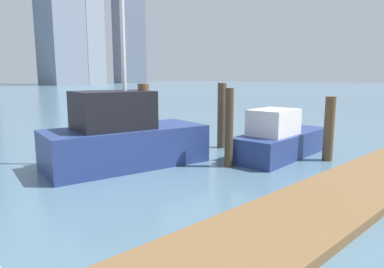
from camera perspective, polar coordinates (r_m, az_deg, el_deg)
The scene contains 10 objects.
ground_plane at distance 14.64m, azimuth -28.31°, elevation -2.25°, with size 300.00×300.00×0.00m, color slate.
floating_dock at distance 8.02m, azimuth 22.01°, elevation -10.12°, with size 13.63×2.00×0.18m, color brown.
dock_piling_0 at distance 13.07m, azimuth 4.95°, elevation 3.03°, with size 0.33×0.33×2.45m, color brown.
dock_piling_2 at distance 10.28m, azimuth 6.15°, elevation 1.00°, with size 0.25×0.25×2.36m, color #473826.
dock_piling_4 at distance 10.69m, azimuth -7.89°, elevation 1.60°, with size 0.34×0.34×2.47m, color brown.
dock_piling_5 at distance 11.85m, azimuth 21.70°, elevation 0.79°, with size 0.32×0.32×2.07m, color brown.
moored_boat_0 at distance 10.60m, azimuth -11.33°, elevation -0.49°, with size 5.03×2.77×6.49m.
moored_boat_2 at distance 11.99m, azimuth 14.40°, elevation -0.85°, with size 4.47×1.85×1.65m.
skyline_tower_5 at distance 140.12m, azimuth -16.81°, elevation 19.14°, with size 7.43×9.73×54.35m, color #8C939E.
skyline_tower_6 at distance 151.05m, azimuth -10.37°, elevation 16.78°, with size 12.10×6.67×44.60m, color slate.
Camera 1 is at (-3.64, 6.08, 2.68)m, focal length 32.27 mm.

